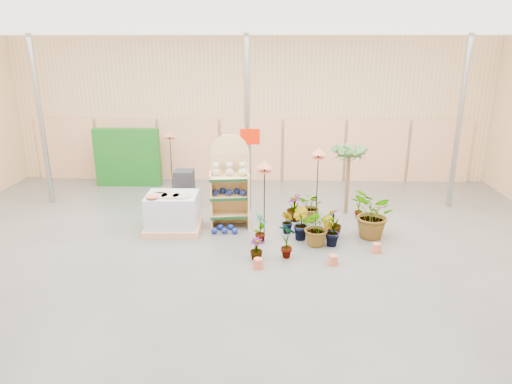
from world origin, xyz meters
TOP-DOWN VIEW (x-y plane):
  - room at (0.00, 0.91)m, footprint 15.20×12.10m
  - display_shelf at (-0.34, 2.03)m, footprint 0.99×0.70m
  - teddy_bears at (-0.32, 1.92)m, footprint 0.81×0.21m
  - gazing_balls_shelf at (-0.34, 1.89)m, footprint 0.81×0.28m
  - gazing_balls_floor at (-0.43, 1.49)m, footprint 0.63×0.39m
  - pallet_stack at (-1.66, 1.54)m, footprint 1.31×1.10m
  - charcoal_planters at (-1.70, 3.32)m, footprint 0.50×0.50m
  - trellis_stock at (-3.80, 5.20)m, footprint 2.00×0.30m
  - offer_sign at (0.10, 2.98)m, footprint 0.50×0.08m
  - bird_table_front at (0.50, 0.91)m, footprint 0.34×0.34m
  - bird_table_right at (1.73, 1.87)m, footprint 0.34×0.34m
  - bird_table_back at (-2.25, 4.29)m, footprint 0.34×0.34m
  - palm at (2.62, 2.92)m, footprint 0.70×0.70m
  - potted_plant_0 at (0.41, 0.93)m, footprint 0.32×0.42m
  - potted_plant_1 at (1.30, 1.17)m, footprint 0.48×0.52m
  - potted_plant_2 at (1.67, 0.85)m, footprint 0.78×0.68m
  - potted_plant_3 at (2.06, 1.27)m, footprint 0.52×0.52m
  - potted_plant_4 at (2.89, 2.54)m, footprint 0.34×0.39m
  - potted_plant_5 at (1.04, 1.46)m, footprint 0.37×0.40m
  - potted_plant_6 at (1.66, 2.29)m, footprint 0.91×0.90m
  - potted_plant_7 at (0.35, 0.09)m, footprint 0.28×0.28m
  - potted_plant_8 at (0.99, 0.18)m, footprint 0.49×0.47m
  - potted_plant_9 at (1.95, 0.81)m, footprint 0.39×0.32m
  - potted_plant_10 at (2.97, 1.26)m, footprint 1.13×1.23m
  - potted_plant_11 at (1.23, 2.32)m, footprint 0.47×0.47m

SIDE VIEW (x-z plane):
  - gazing_balls_floor at x=-0.43m, z-range 0.00..0.15m
  - potted_plant_7 at x=0.35m, z-range 0.00..0.46m
  - potted_plant_5 at x=1.04m, z-range 0.00..0.58m
  - potted_plant_4 at x=2.89m, z-range 0.00..0.63m
  - potted_plant_9 at x=1.95m, z-range 0.00..0.68m
  - potted_plant_11 at x=1.23m, z-range 0.00..0.69m
  - potted_plant_3 at x=2.06m, z-range 0.00..0.72m
  - potted_plant_0 at x=0.41m, z-range 0.00..0.73m
  - potted_plant_1 at x=1.30m, z-range 0.00..0.75m
  - potted_plant_6 at x=1.66m, z-range 0.00..0.77m
  - potted_plant_8 at x=0.99m, z-range 0.00..0.77m
  - potted_plant_2 at x=1.67m, z-range 0.00..0.86m
  - pallet_stack at x=-1.66m, z-range -0.02..0.92m
  - charcoal_planters at x=-1.70m, z-range 0.00..1.00m
  - potted_plant_10 at x=2.97m, z-range 0.00..1.16m
  - gazing_balls_shelf at x=-0.34m, z-range 0.79..0.95m
  - trellis_stock at x=-3.80m, z-range 0.00..1.80m
  - display_shelf at x=-0.34m, z-range -0.10..2.12m
  - teddy_bears at x=-0.32m, z-range 1.23..1.57m
  - offer_sign at x=0.10m, z-range 0.47..2.67m
  - palm at x=2.62m, z-range 0.68..2.56m
  - bird_table_front at x=0.50m, z-range 0.81..2.69m
  - bird_table_back at x=-2.25m, z-range 0.81..2.71m
  - bird_table_right at x=1.73m, z-range 0.84..2.80m
  - room at x=0.00m, z-range -0.14..4.56m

